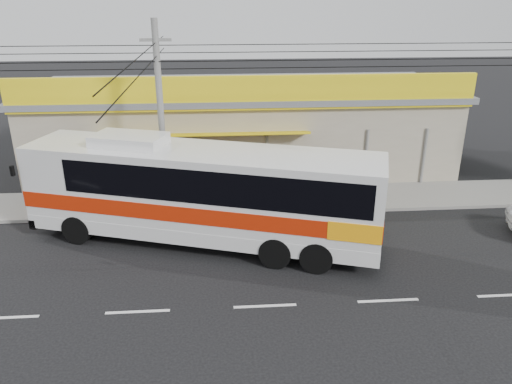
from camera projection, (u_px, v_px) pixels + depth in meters
ground at (259, 266)px, 18.16m from camera, size 120.00×120.00×0.00m
sidewalk at (248, 200)px, 23.68m from camera, size 30.00×3.20×0.15m
lane_markings at (265, 306)px, 15.85m from camera, size 50.00×0.12×0.01m
storefront_building at (242, 126)px, 27.97m from camera, size 22.60×9.20×5.70m
coach_bus at (207, 189)px, 19.07m from camera, size 13.92×6.98×4.22m
motorbike_red at (161, 194)px, 22.77m from camera, size 2.17×1.36×1.08m
motorbike_dark at (128, 203)px, 21.89m from camera, size 1.68×0.57×1.00m
utility_pole at (157, 56)px, 20.02m from camera, size 34.00×14.00×8.34m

